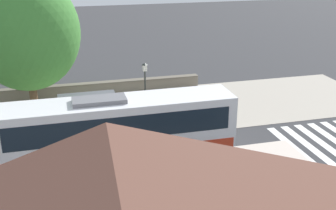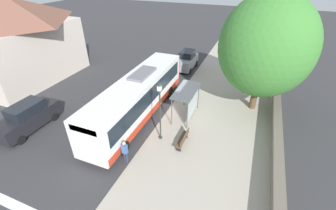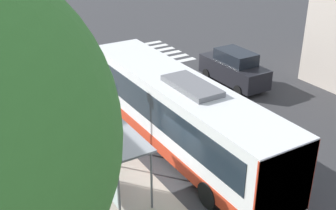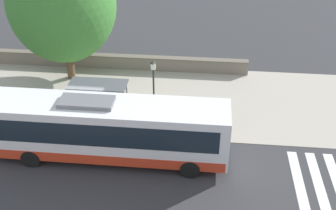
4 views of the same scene
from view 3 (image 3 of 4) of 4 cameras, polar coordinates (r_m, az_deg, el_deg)
name	(u,v)px [view 3 (image 3 of 4)]	position (r m, az deg, el deg)	size (l,w,h in m)	color
ground_plane	(165,187)	(16.48, -0.37, -11.05)	(120.00, 120.00, 0.00)	#353538
crosswalk_stripes	(123,59)	(29.86, -6.17, 6.16)	(9.00, 5.25, 0.01)	silver
bus	(179,113)	(17.89, 1.47, -1.05)	(2.62, 12.45, 3.50)	white
bus_shelter	(111,146)	(15.26, -7.70, -5.52)	(1.54, 3.41, 2.44)	#515459
pedestrian	(98,97)	(21.61, -9.51, 1.06)	(0.34, 0.23, 1.71)	#2D3347
bench	(64,146)	(18.59, -13.93, -5.46)	(0.40, 1.87, 0.88)	brown
street_lamp_near	(97,92)	(18.09, -9.59, 1.71)	(0.28, 0.28, 4.44)	#2D332D
parked_car_far_lane	(234,68)	(25.42, 8.93, 4.92)	(1.89, 4.68, 2.11)	black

